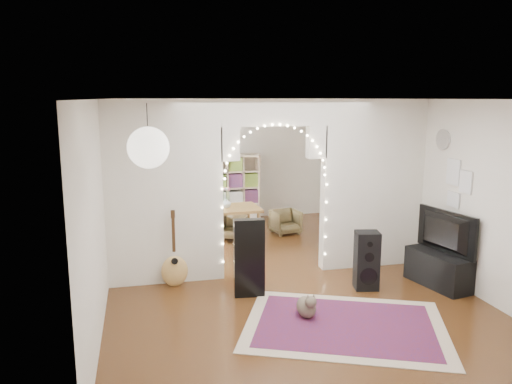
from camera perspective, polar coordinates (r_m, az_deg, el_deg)
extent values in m
plane|color=black|center=(8.00, 1.95, -9.14)|extent=(7.50, 7.50, 0.00)
cube|color=white|center=(7.53, 2.08, 10.58)|extent=(5.00, 7.50, 0.02)
cube|color=silver|center=(11.27, -3.03, 3.73)|extent=(5.00, 0.02, 2.70)
cube|color=silver|center=(4.26, 15.58, -8.42)|extent=(5.00, 0.02, 2.70)
cube|color=silver|center=(7.40, -17.00, -0.40)|extent=(0.02, 7.50, 2.70)
cube|color=silver|center=(8.65, 18.21, 1.08)|extent=(0.02, 7.50, 2.70)
cube|color=silver|center=(7.39, -10.42, -0.12)|extent=(1.70, 0.20, 2.70)
cube|color=silver|center=(8.24, 13.16, 0.88)|extent=(1.70, 0.20, 2.70)
cube|color=silver|center=(7.53, 2.07, 9.06)|extent=(1.60, 0.20, 0.40)
cube|color=white|center=(9.15, -16.19, 2.65)|extent=(0.04, 1.20, 1.40)
cylinder|color=white|center=(8.05, 20.62, 5.63)|extent=(0.03, 0.31, 0.31)
sphere|color=white|center=(4.88, -12.20, 4.98)|extent=(0.40, 0.40, 0.40)
cube|color=maroon|center=(6.34, 10.12, -14.75)|extent=(2.89, 2.58, 0.02)
cube|color=black|center=(6.91, -0.78, -7.57)|extent=(0.43, 0.18, 1.10)
ellipsoid|color=tan|center=(7.39, -9.32, -7.64)|extent=(0.41, 0.22, 0.47)
cube|color=black|center=(7.28, -9.41, -4.75)|extent=(0.05, 0.04, 0.53)
cube|color=black|center=(7.21, -9.48, -2.52)|extent=(0.06, 0.04, 0.12)
ellipsoid|color=brown|center=(6.47, 5.76, -12.95)|extent=(0.24, 0.37, 0.26)
sphere|color=brown|center=(6.29, 6.27, -12.40)|extent=(0.15, 0.15, 0.15)
cone|color=brown|center=(6.25, 5.95, -11.80)|extent=(0.05, 0.05, 0.05)
cone|color=brown|center=(6.27, 6.61, -11.73)|extent=(0.05, 0.05, 0.05)
cylinder|color=brown|center=(6.67, 5.14, -12.98)|extent=(0.04, 0.24, 0.08)
cube|color=black|center=(7.39, 12.53, -7.64)|extent=(0.38, 0.34, 0.85)
cylinder|color=black|center=(7.32, 12.75, -9.39)|extent=(0.24, 0.07, 0.24)
cylinder|color=black|center=(7.23, 12.84, -7.29)|extent=(0.13, 0.05, 0.13)
cylinder|color=black|center=(7.17, 12.91, -5.86)|extent=(0.08, 0.03, 0.08)
cube|color=black|center=(7.84, 20.09, -8.30)|extent=(0.59, 1.06, 0.50)
imported|color=black|center=(7.68, 20.36, -4.35)|extent=(0.36, 1.08, 0.62)
cube|color=#C2AC8D|center=(11.10, -3.38, 0.49)|extent=(1.50, 0.82, 1.50)
cube|color=brown|center=(9.07, -3.45, -1.95)|extent=(1.24, 0.86, 0.05)
cylinder|color=brown|center=(8.76, -6.28, -5.00)|extent=(0.05, 0.05, 0.70)
cylinder|color=brown|center=(8.99, 0.28, -4.53)|extent=(0.05, 0.05, 0.70)
cylinder|color=brown|center=(9.37, -6.96, -3.98)|extent=(0.05, 0.05, 0.70)
cylinder|color=brown|center=(9.59, -0.81, -3.57)|extent=(0.05, 0.05, 0.70)
imported|color=white|center=(9.05, -3.46, -1.21)|extent=(0.19, 0.19, 0.19)
imported|color=#4E4227|center=(9.78, -2.44, -4.00)|extent=(0.67, 0.67, 0.47)
imported|color=#4E4227|center=(10.15, 3.41, -3.42)|extent=(0.60, 0.61, 0.49)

